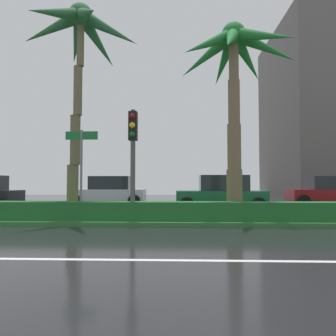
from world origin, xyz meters
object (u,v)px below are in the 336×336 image
Objects in this scene: palm_tree_centre at (234,66)px; street_name_sign at (81,162)px; car_in_traffic_second at (109,191)px; car_in_traffic_fourth at (327,192)px; traffic_signal_median_right at (133,144)px; car_in_traffic_third at (221,193)px; palm_tree_centre_left at (80,43)px.

palm_tree_centre is 6.73m from street_name_sign.
car_in_traffic_second is 12.72m from car_in_traffic_fourth.
traffic_signal_median_right is at bearing 39.00° from car_in_traffic_fourth.
palm_tree_centre is at bearing 90.85° from car_in_traffic_third.
palm_tree_centre_left is 2.71× the size of street_name_sign.
street_name_sign reaches higher than car_in_traffic_third.
palm_tree_centre_left is 4.85m from street_name_sign.
palm_tree_centre reaches higher than car_in_traffic_fourth.
traffic_signal_median_right is 13.17m from car_in_traffic_fourth.
traffic_signal_median_right reaches higher than car_in_traffic_third.
palm_tree_centre_left is 15.37m from car_in_traffic_fourth.
palm_tree_centre is at bearing 14.06° from street_name_sign.
street_name_sign is at bearing -67.61° from palm_tree_centre_left.
car_in_traffic_second is at bearing -24.75° from car_in_traffic_third.
palm_tree_centre is 2.45× the size of street_name_sign.
palm_tree_centre_left reaches higher than palm_tree_centre.
palm_tree_centre reaches higher than street_name_sign.
car_in_traffic_third is (-0.05, 3.68, -5.00)m from palm_tree_centre.
palm_tree_centre is 5.04m from traffic_signal_median_right.
traffic_signal_median_right is 0.85× the size of car_in_traffic_second.
traffic_signal_median_right is 1.22× the size of street_name_sign.
palm_tree_centre_left reaches higher than street_name_sign.
car_in_traffic_fourth is (10.13, 8.21, -1.85)m from traffic_signal_median_right.
car_in_traffic_fourth is (6.53, 3.06, 0.00)m from car_in_traffic_third.
traffic_signal_median_right reaches higher than car_in_traffic_second.
traffic_signal_median_right is (-3.65, -1.46, -3.15)m from palm_tree_centre.
palm_tree_centre_left is at bearing 32.94° from car_in_traffic_third.
traffic_signal_median_right reaches higher than street_name_sign.
car_in_traffic_fourth is at bearing 34.23° from street_name_sign.
traffic_signal_median_right is at bearing -30.46° from palm_tree_centre_left.
traffic_signal_median_right is at bearing -158.16° from palm_tree_centre.
palm_tree_centre_left is 2.22× the size of traffic_signal_median_right.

